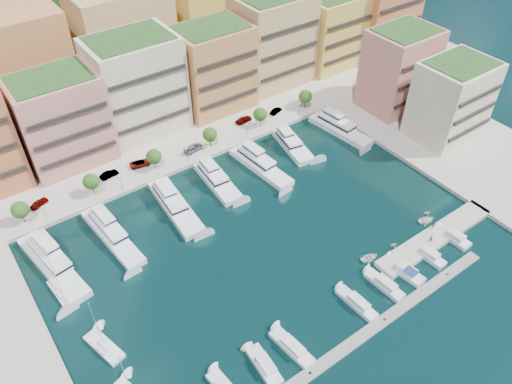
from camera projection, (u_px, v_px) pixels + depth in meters
ground at (262, 238)px, 107.42m from camera, size 400.00×400.00×0.00m
north_quay at (136, 111)px, 145.00m from camera, size 220.00×64.00×2.00m
east_quay at (472, 154)px, 129.69m from camera, size 34.00×76.00×2.00m
hillside at (76, 51)px, 174.10m from camera, size 240.00×40.00×58.00m
south_pontoon at (349, 346)px, 87.92m from camera, size 72.00×2.20×0.35m
finger_pier at (435, 239)px, 107.21m from camera, size 32.00×5.00×2.00m
apartment_2 at (62, 120)px, 119.48m from camera, size 20.00×15.50×22.80m
apartment_3 at (137, 85)px, 128.89m from camera, size 22.00×16.50×25.80m
apartment_4 at (214, 68)px, 137.96m from camera, size 20.00×15.50×23.80m
apartment_5 at (272, 40)px, 147.80m from camera, size 22.00×16.50×26.80m
apartment_6 at (332, 30)px, 157.54m from camera, size 20.00×15.50×22.80m
apartment_7 at (381, 15)px, 164.41m from camera, size 22.00×16.50×24.80m
apartment_east_a at (399, 69)px, 138.48m from camera, size 18.00×14.50×22.80m
apartment_east_b at (452, 100)px, 128.23m from camera, size 18.00×14.50×20.80m
backblock_1 at (19, 69)px, 130.71m from camera, size 26.00×18.00×30.00m
backblock_2 at (125, 40)px, 143.84m from camera, size 26.00×18.00×30.00m
backblock_3 at (213, 16)px, 156.96m from camera, size 26.00×18.00×30.00m
tree_0 at (20, 210)px, 107.08m from camera, size 3.80×3.80×5.65m
tree_1 at (91, 182)px, 114.08m from camera, size 3.80×3.80×5.65m
tree_2 at (154, 157)px, 121.08m from camera, size 3.80×3.80×5.65m
tree_3 at (210, 134)px, 128.08m from camera, size 3.80×3.80×5.65m
tree_4 at (260, 114)px, 135.07m from camera, size 3.80×3.80×5.65m
tree_5 at (305, 96)px, 142.07m from camera, size 3.80×3.80×5.65m
lamppost_0 at (43, 211)px, 108.04m from camera, size 0.30×0.30×4.20m
lamppost_1 at (120, 180)px, 115.92m from camera, size 0.30×0.30×4.20m
lamppost_2 at (188, 153)px, 123.79m from camera, size 0.30×0.30×4.20m
lamppost_3 at (247, 129)px, 131.66m from camera, size 0.30×0.30×4.20m
lamppost_4 at (299, 107)px, 139.54m from camera, size 0.30×0.30×4.20m
yacht_0 at (51, 262)px, 100.75m from camera, size 7.97×23.09×7.30m
yacht_1 at (111, 234)px, 106.85m from camera, size 6.01×21.62×7.30m
yacht_2 at (174, 203)px, 113.77m from camera, size 6.44×21.05×7.30m
yacht_3 at (216, 179)px, 120.34m from camera, size 6.01×17.14×7.30m
yacht_4 at (259, 164)px, 124.72m from camera, size 6.13×20.14×7.30m
yacht_5 at (291, 143)px, 131.13m from camera, size 7.61×16.19×7.30m
yacht_6 at (338, 127)px, 136.68m from camera, size 6.94×19.84×7.30m
cruiser_2 at (265, 366)px, 84.49m from camera, size 3.27×8.41×2.55m
cruiser_3 at (292, 347)px, 87.09m from camera, size 3.49×9.41×2.55m
cruiser_5 at (357, 304)px, 93.99m from camera, size 2.83×9.02×2.55m
cruiser_6 at (384, 285)px, 97.24m from camera, size 2.90×8.73×2.55m
cruiser_7 at (405, 271)px, 99.77m from camera, size 3.71×8.67×2.66m
cruiser_8 at (428, 255)px, 102.96m from camera, size 2.73×7.66×2.55m
cruiser_9 at (454, 238)px, 106.66m from camera, size 2.74×7.12×2.55m
sailboat_1 at (104, 347)px, 87.39m from camera, size 4.80×8.88×13.20m
sailboat_2 at (62, 292)px, 96.20m from camera, size 3.45×8.26×13.20m
tender_3 at (427, 213)px, 112.60m from camera, size 2.01×1.90×0.84m
tender_2 at (426, 220)px, 110.89m from camera, size 4.55×3.77×0.82m
tender_0 at (370, 258)px, 102.63m from camera, size 4.39×3.46×0.82m
tender_1 at (394, 245)px, 105.33m from camera, size 1.94×1.79×0.85m
car_0 at (39, 203)px, 113.13m from camera, size 4.67×3.35×1.48m
car_1 at (109, 174)px, 120.67m from camera, size 4.78×2.20×1.52m
car_2 at (140, 163)px, 123.99m from camera, size 5.70×3.50×1.48m
car_3 at (193, 148)px, 128.49m from camera, size 5.82×3.20×1.60m
car_4 at (244, 119)px, 138.47m from camera, size 5.16×2.52×1.70m
car_5 at (276, 111)px, 142.04m from camera, size 4.42×2.62×1.38m
person_0 at (431, 239)px, 104.63m from camera, size 0.79×0.74×1.81m
person_1 at (433, 225)px, 107.77m from camera, size 1.05×0.97×1.74m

